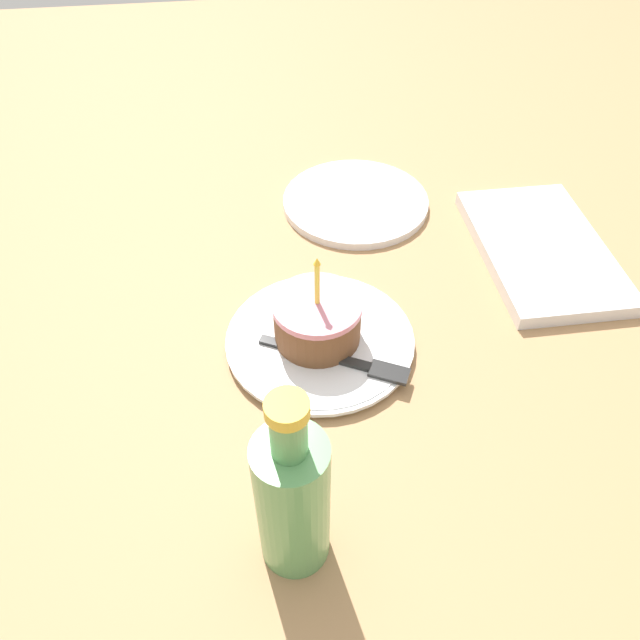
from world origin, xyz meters
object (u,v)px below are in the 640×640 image
marble_board (542,249)px  bottle (293,498)px  side_plate (355,202)px  fork (344,361)px  plate (320,340)px  cake_slice (317,320)px

marble_board → bottle: bearing=134.2°
bottle → side_plate: bearing=-15.7°
fork → bottle: bearing=159.2°
plate → fork: (-0.04, -0.02, 0.01)m
bottle → marble_board: bottle is taller
marble_board → cake_slice: bearing=110.8°
fork → side_plate: fork is taller
bottle → marble_board: bearing=-45.8°
cake_slice → bottle: size_ratio=0.56×
plate → bottle: 0.27m
marble_board → side_plate: bearing=57.3°
fork → side_plate: (0.32, -0.07, -0.01)m
cake_slice → bottle: bearing=168.0°
marble_board → fork: bearing=119.0°
bottle → side_plate: 0.56m
cake_slice → marble_board: 0.36m
cake_slice → fork: cake_slice is taller
fork → marble_board: (0.17, -0.31, -0.01)m
fork → marble_board: 0.35m
plate → fork: fork is taller
cake_slice → bottle: 0.26m
plate → side_plate: (0.28, -0.09, -0.00)m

